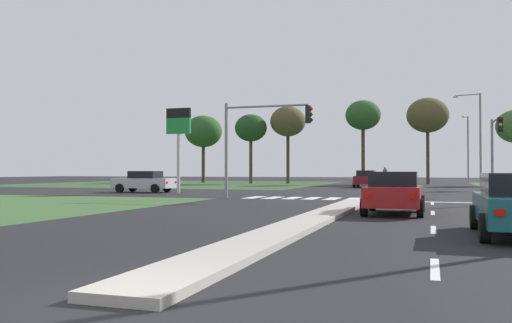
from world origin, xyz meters
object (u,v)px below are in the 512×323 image
object	(u,v)px
treeline_second	(251,128)
treeline_fifth	(428,116)
fuel_price_totem	(179,131)
treeline_near	(203,132)
traffic_signal_near_left	(258,131)
street_lamp_third	(478,134)
car_maroon_fourth	(366,179)
street_lamp_fourth	(468,146)
pedestrian_at_median	(385,175)
treeline_fourth	(363,116)
car_red_second	(394,192)
treeline_third	(288,122)
car_silver_near	(144,181)
traffic_signal_far_right	(495,140)

from	to	relation	value
treeline_second	treeline_fifth	bearing A→B (deg)	7.07
fuel_price_totem	treeline_near	size ratio (longest dim) A/B	0.66
traffic_signal_near_left	street_lamp_third	distance (m)	31.80
car_maroon_fourth	treeline_near	size ratio (longest dim) A/B	0.49
street_lamp_fourth	pedestrian_at_median	xyz separation A→B (m)	(-8.00, -32.45, -3.67)
car_maroon_fourth	treeline_second	xyz separation A→B (m)	(-15.46, 12.15, 6.01)
treeline_near	treeline_fourth	xyz separation A→B (m)	(21.49, -2.83, 1.19)
fuel_price_totem	car_red_second	bearing A→B (deg)	-42.79
treeline_near	street_lamp_third	bearing A→B (deg)	-15.97
treeline_fourth	treeline_fifth	world-z (taller)	treeline_fifth
street_lamp_fourth	treeline_second	bearing A→B (deg)	-154.88
fuel_price_totem	treeline_near	bearing A→B (deg)	110.52
car_maroon_fourth	traffic_signal_near_left	xyz separation A→B (m)	(-3.33, -23.04, 2.93)
treeline_fourth	treeline_third	bearing A→B (deg)	175.34
treeline_third	treeline_fifth	xyz separation A→B (m)	(16.45, 1.57, 0.42)
treeline_near	street_lamp_fourth	bearing A→B (deg)	15.03
car_maroon_fourth	treeline_third	xyz separation A→B (m)	(-10.97, 13.18, 6.80)
traffic_signal_near_left	street_lamp_third	world-z (taller)	street_lamp_third
pedestrian_at_median	treeline_third	world-z (taller)	treeline_third
treeline_fourth	car_red_second	bearing A→B (deg)	-81.89
car_silver_near	treeline_near	size ratio (longest dim) A/B	0.50
car_silver_near	car_maroon_fourth	distance (m)	21.85
fuel_price_totem	treeline_fifth	size ratio (longest dim) A/B	0.59
treeline_near	treeline_fourth	size ratio (longest dim) A/B	0.91
car_maroon_fourth	car_silver_near	bearing A→B (deg)	50.10
car_maroon_fourth	street_lamp_third	size ratio (longest dim) A/B	0.48
car_silver_near	car_maroon_fourth	world-z (taller)	car_maroon_fourth
street_lamp_fourth	street_lamp_third	bearing A→B (deg)	-90.51
treeline_fourth	pedestrian_at_median	bearing A→B (deg)	-78.71
pedestrian_at_median	treeline_near	size ratio (longest dim) A/B	0.19
treeline_fifth	street_lamp_third	bearing A→B (deg)	-62.35
street_lamp_third	fuel_price_totem	distance (m)	31.25
treeline_fifth	pedestrian_at_median	bearing A→B (deg)	-97.67
traffic_signal_near_left	treeline_near	distance (m)	43.26
traffic_signal_far_right	street_lamp_third	size ratio (longest dim) A/B	0.57
traffic_signal_far_right	treeline_fourth	world-z (taller)	treeline_fourth
car_red_second	treeline_fifth	bearing A→B (deg)	88.86
traffic_signal_far_right	treeline_near	xyz separation A→B (m)	(-33.18, 27.07, 3.16)
street_lamp_fourth	treeline_second	distance (m)	28.63
traffic_signal_near_left	pedestrian_at_median	xyz separation A→B (m)	(5.72, 14.87, -2.54)
traffic_signal_far_right	treeline_second	distance (m)	35.10
traffic_signal_near_left	treeline_second	bearing A→B (deg)	109.02
pedestrian_at_median	treeline_fourth	xyz separation A→B (m)	(-4.11, 20.59, 6.80)
treeline_fifth	treeline_second	bearing A→B (deg)	-172.93
fuel_price_totem	treeline_third	world-z (taller)	treeline_third
street_lamp_fourth	treeline_second	size ratio (longest dim) A/B	1.02
fuel_price_totem	treeline_second	size ratio (longest dim) A/B	0.69
street_lamp_fourth	treeline_fifth	xyz separation A→B (m)	(-4.92, -9.53, 3.16)
traffic_signal_far_right	treeline_fifth	size ratio (longest dim) A/B	0.52
car_red_second	street_lamp_fourth	distance (m)	56.37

